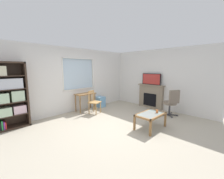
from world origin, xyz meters
TOP-DOWN VIEW (x-y plane):
  - ground at (0.00, 0.00)m, footprint 6.52×5.53m
  - wall_back_with_window at (-0.02, 2.27)m, footprint 5.52×0.15m
  - wall_right at (2.82, 0.00)m, footprint 0.12×4.73m
  - bookshelf at (-2.27, 2.02)m, footprint 0.90×0.38m
  - desk_under_window at (0.30, 1.92)m, footprint 0.83×0.44m
  - wooden_chair at (0.34, 1.40)m, footprint 0.53×0.52m
  - plastic_drawer_unit at (1.12, 1.97)m, footprint 0.35×0.40m
  - fireplace at (2.66, 0.24)m, footprint 0.26×1.22m
  - tv at (2.65, 0.24)m, footprint 0.06×0.88m
  - office_chair at (2.17, -0.89)m, footprint 0.60×0.62m
  - coffee_table at (0.66, -0.91)m, footprint 0.92×0.56m
  - sippy_cup at (0.85, -1.00)m, footprint 0.07×0.07m

SIDE VIEW (x-z plane):
  - ground at x=0.00m, z-range -0.02..0.00m
  - plastic_drawer_unit at x=1.12m, z-range 0.00..0.47m
  - coffee_table at x=0.66m, z-range 0.16..0.61m
  - wooden_chair at x=0.34m, z-range 0.01..0.91m
  - sippy_cup at x=0.85m, z-range 0.46..0.55m
  - fireplace at x=2.66m, z-range 0.00..1.05m
  - office_chair at x=2.17m, z-range 0.05..1.05m
  - desk_under_window at x=0.30m, z-range 0.23..0.97m
  - bookshelf at x=-2.27m, z-range 0.02..1.98m
  - wall_back_with_window at x=-0.02m, z-range -0.03..2.55m
  - wall_right at x=2.82m, z-range 0.00..2.58m
  - tv at x=2.65m, z-range 1.05..1.54m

